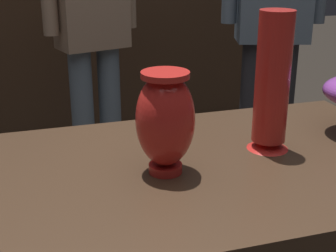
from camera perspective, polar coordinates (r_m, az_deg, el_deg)
name	(u,v)px	position (r m, az deg, el deg)	size (l,w,h in m)	color
back_display_shelf	(69,70)	(3.22, -11.55, 6.45)	(2.60, 0.40, 0.99)	#382619
vase_centerpiece	(165,120)	(0.99, -0.31, 0.75)	(0.12, 0.12, 0.22)	red
vase_tall_behind	(272,85)	(1.13, 12.08, 4.74)	(0.10, 0.10, 0.32)	red
visitor_near_right	(274,4)	(2.31, 12.27, 13.71)	(0.45, 0.27, 1.69)	#232328
visitor_center_back	(91,15)	(2.36, -8.93, 12.64)	(0.45, 0.26, 1.60)	slate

